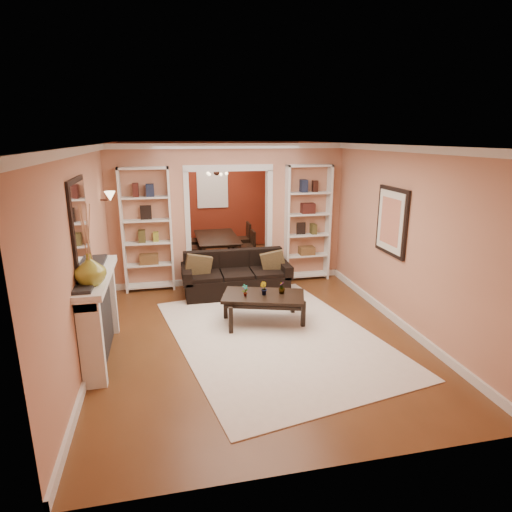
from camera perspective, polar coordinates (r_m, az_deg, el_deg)
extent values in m
plane|color=brown|center=(7.57, -2.10, -6.21)|extent=(8.00, 8.00, 0.00)
plane|color=white|center=(7.03, -2.32, 14.68)|extent=(8.00, 8.00, 0.00)
plane|color=tan|center=(11.09, -5.84, 7.97)|extent=(8.00, 0.00, 8.00)
plane|color=tan|center=(3.49, 9.46, -9.48)|extent=(8.00, 0.00, 8.00)
plane|color=tan|center=(7.15, -20.27, 2.83)|extent=(0.00, 8.00, 8.00)
plane|color=tan|center=(7.88, 14.18, 4.43)|extent=(0.00, 8.00, 8.00)
cube|color=tan|center=(8.34, -3.65, 5.49)|extent=(4.50, 0.15, 2.70)
cube|color=maroon|center=(11.06, -5.82, 7.79)|extent=(4.44, 0.04, 2.64)
cube|color=#8CA5CC|center=(10.99, -5.83, 8.95)|extent=(0.78, 0.03, 0.98)
cube|color=white|center=(6.36, 2.47, -10.59)|extent=(3.37, 4.23, 0.01)
cube|color=black|center=(7.86, -2.66, -2.41)|extent=(1.96, 0.85, 0.77)
cube|color=brown|center=(7.70, -7.76, -1.22)|extent=(0.46, 0.17, 0.46)
cube|color=brown|center=(7.92, 2.31, -0.72)|extent=(0.44, 0.19, 0.43)
cube|color=black|center=(6.70, 1.01, -7.05)|extent=(1.38, 1.01, 0.47)
imported|color=#336626|center=(6.52, -1.46, -4.59)|extent=(0.12, 0.11, 0.19)
imported|color=#336626|center=(6.57, 1.02, -4.35)|extent=(0.14, 0.14, 0.20)
imported|color=#336626|center=(6.64, 3.45, -4.22)|extent=(0.14, 0.14, 0.19)
cube|color=white|center=(8.13, -14.31, 3.33)|extent=(0.90, 0.30, 2.30)
cube|color=white|center=(8.58, 6.86, 4.33)|extent=(0.90, 0.30, 2.30)
cube|color=white|center=(5.93, -19.91, -7.50)|extent=(0.32, 1.70, 1.16)
imported|color=olive|center=(5.27, -21.27, -1.68)|extent=(0.41, 0.41, 0.37)
cube|color=silver|center=(5.61, -22.47, 4.01)|extent=(0.03, 0.95, 1.10)
cube|color=#FFE0A5|center=(7.60, -19.32, 7.31)|extent=(0.18, 0.18, 0.22)
cube|color=black|center=(6.96, 17.58, 4.41)|extent=(0.04, 0.85, 1.05)
imported|color=black|center=(9.99, -5.02, 0.97)|extent=(1.68, 0.94, 0.59)
cube|color=black|center=(9.62, -8.06, 1.02)|extent=(0.54, 0.54, 0.83)
cube|color=black|center=(9.76, -1.61, 1.25)|extent=(0.44, 0.44, 0.78)
cube|color=black|center=(10.20, -8.32, 1.96)|extent=(0.57, 0.57, 0.87)
cube|color=black|center=(10.33, -2.22, 2.23)|extent=(0.53, 0.53, 0.85)
cube|color=#3C211B|center=(9.73, -5.07, 10.89)|extent=(0.50, 0.50, 0.30)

